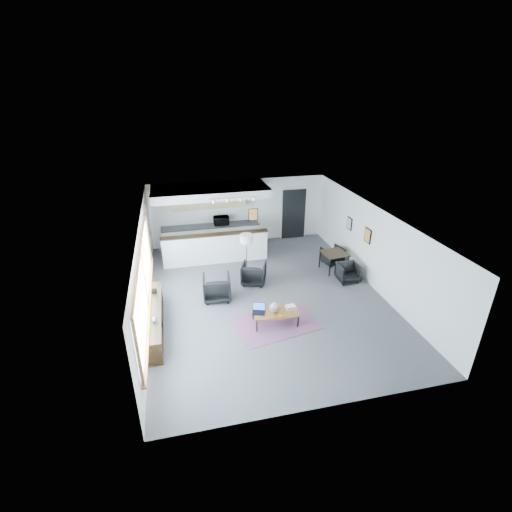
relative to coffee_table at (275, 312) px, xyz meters
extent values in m
cube|color=#4B4B4E|center=(0.12, 1.46, -0.38)|extent=(7.00, 9.00, 0.01)
cube|color=white|center=(0.12, 1.46, 2.23)|extent=(7.00, 9.00, 0.01)
cube|color=silver|center=(0.12, 5.96, 0.93)|extent=(7.00, 0.01, 2.60)
cube|color=silver|center=(0.12, -3.05, 0.93)|extent=(7.00, 0.01, 2.60)
cube|color=silver|center=(-3.38, 1.46, 0.93)|extent=(0.01, 9.00, 2.60)
cube|color=silver|center=(3.63, 1.46, 0.93)|extent=(0.01, 9.00, 2.60)
cube|color=#8CBFFF|center=(-3.35, 0.56, 1.13)|extent=(0.02, 5.80, 1.55)
cube|color=brown|center=(-3.32, 0.56, 0.33)|extent=(0.10, 5.95, 0.06)
cube|color=brown|center=(-3.33, 0.56, 1.93)|extent=(0.06, 5.95, 0.06)
cube|color=brown|center=(-3.33, -2.34, 1.13)|extent=(0.06, 0.06, 1.60)
cube|color=brown|center=(-3.33, 0.56, 1.13)|extent=(0.06, 0.06, 1.60)
cube|color=brown|center=(-3.33, 3.46, 1.13)|extent=(0.06, 0.06, 1.60)
cube|color=black|center=(-3.18, 0.46, 0.25)|extent=(0.35, 3.00, 0.05)
cube|color=black|center=(-3.18, 0.46, -0.32)|extent=(0.35, 3.00, 0.05)
cube|color=black|center=(-3.18, -0.99, -0.04)|extent=(0.33, 0.04, 0.55)
cube|color=black|center=(-3.18, 0.46, -0.04)|extent=(0.33, 0.04, 0.55)
cube|color=black|center=(-3.18, 1.91, -0.04)|extent=(0.33, 0.04, 0.55)
cube|color=#3359A5|center=(-3.18, -0.84, -0.20)|extent=(0.18, 0.04, 0.20)
cube|color=silver|center=(-3.18, -0.67, -0.19)|extent=(0.18, 0.04, 0.22)
cube|color=maroon|center=(-3.18, -0.50, -0.18)|extent=(0.18, 0.04, 0.24)
cube|color=black|center=(-3.18, -0.33, -0.20)|extent=(0.18, 0.04, 0.20)
cube|color=#3359A5|center=(-3.18, -0.16, -0.19)|extent=(0.18, 0.04, 0.22)
cube|color=silver|center=(-3.18, 0.01, -0.18)|extent=(0.18, 0.04, 0.24)
cube|color=maroon|center=(-3.18, 0.18, -0.20)|extent=(0.18, 0.04, 0.20)
cube|color=black|center=(-3.18, 0.35, -0.19)|extent=(0.18, 0.04, 0.22)
cube|color=#3359A5|center=(-3.18, 0.52, -0.18)|extent=(0.18, 0.03, 0.24)
cube|color=silver|center=(-3.18, 0.69, -0.20)|extent=(0.18, 0.03, 0.20)
cube|color=maroon|center=(-3.18, 0.86, -0.19)|extent=(0.18, 0.03, 0.22)
cube|color=black|center=(-3.18, 1.03, -0.18)|extent=(0.18, 0.04, 0.24)
cube|color=black|center=(-3.18, 1.26, 0.36)|extent=(0.14, 0.02, 0.18)
sphere|color=#264C99|center=(-3.16, -0.14, 0.34)|extent=(0.14, 0.14, 0.14)
cube|color=white|center=(-1.08, 4.16, 0.18)|extent=(3.80, 0.25, 1.10)
cube|color=black|center=(-1.08, 4.16, 0.74)|extent=(3.85, 0.32, 0.04)
cube|color=white|center=(-1.08, 5.61, 0.08)|extent=(3.80, 0.60, 0.90)
cube|color=#2D2D2D|center=(-1.08, 5.61, 0.54)|extent=(3.82, 0.62, 0.04)
cube|color=tan|center=(-1.08, 5.76, 1.58)|extent=(2.80, 0.35, 0.70)
cube|color=white|center=(-1.08, 5.06, 2.08)|extent=(4.20, 1.80, 0.30)
cube|color=black|center=(0.32, 4.17, 1.38)|extent=(0.35, 0.03, 0.45)
cube|color=orange|center=(0.32, 4.15, 1.38)|extent=(0.30, 0.01, 0.40)
cube|color=black|center=(2.42, 5.88, 0.68)|extent=(1.00, 0.12, 2.10)
cube|color=white|center=(1.90, 5.89, 0.68)|extent=(0.06, 0.10, 2.10)
cube|color=white|center=(2.94, 5.89, 0.68)|extent=(0.06, 0.10, 2.10)
cube|color=white|center=(2.42, 5.89, 1.75)|extent=(1.10, 0.10, 0.06)
cube|color=silver|center=(-0.48, 3.66, 2.19)|extent=(1.60, 0.04, 0.04)
cylinder|color=silver|center=(-1.13, 3.66, 2.11)|extent=(0.07, 0.07, 0.09)
cylinder|color=silver|center=(-0.68, 3.66, 2.11)|extent=(0.07, 0.07, 0.09)
cylinder|color=silver|center=(-0.23, 3.66, 2.11)|extent=(0.07, 0.07, 0.09)
cylinder|color=silver|center=(0.22, 3.66, 2.11)|extent=(0.07, 0.07, 0.09)
cube|color=black|center=(3.59, 1.86, 1.18)|extent=(0.03, 0.38, 0.48)
cube|color=orange|center=(3.58, 1.86, 1.18)|extent=(0.00, 0.32, 0.42)
cube|color=black|center=(3.59, 3.16, 1.13)|extent=(0.03, 0.34, 0.44)
cube|color=#859FC5|center=(3.58, 3.16, 1.13)|extent=(0.00, 0.28, 0.38)
cube|color=#663855|center=(0.00, 0.00, -0.36)|extent=(2.46, 1.90, 0.01)
cube|color=brown|center=(0.00, 0.00, 0.01)|extent=(1.25, 0.71, 0.05)
cube|color=black|center=(-0.58, -0.26, -0.19)|extent=(0.03, 0.03, 0.36)
cube|color=black|center=(-0.55, 0.31, -0.19)|extent=(0.03, 0.03, 0.36)
cube|color=black|center=(0.55, -0.31, -0.19)|extent=(0.03, 0.03, 0.36)
cube|color=black|center=(0.58, 0.26, -0.19)|extent=(0.03, 0.03, 0.36)
cube|color=black|center=(-0.01, -0.28, -0.02)|extent=(1.17, 0.08, 0.03)
cube|color=black|center=(0.01, 0.28, -0.02)|extent=(1.17, 0.08, 0.03)
cube|color=black|center=(-0.46, 0.02, 0.04)|extent=(0.40, 0.34, 0.02)
cube|color=black|center=(-0.42, 0.14, 0.16)|extent=(0.34, 0.17, 0.23)
cube|color=blue|center=(-0.42, 0.13, 0.16)|extent=(0.31, 0.14, 0.19)
sphere|color=gray|center=(-0.03, -0.03, 0.17)|extent=(0.28, 0.28, 0.28)
cube|color=silver|center=(0.46, 0.06, 0.05)|extent=(0.29, 0.23, 0.03)
cube|color=#3359A5|center=(0.46, 0.06, 0.08)|extent=(0.26, 0.21, 0.03)
cube|color=silver|center=(0.45, 0.04, 0.10)|extent=(0.24, 0.19, 0.03)
cube|color=#E5590C|center=(0.05, -0.23, 0.03)|extent=(0.13, 0.13, 0.01)
imported|color=black|center=(-1.38, 1.66, 0.05)|extent=(0.89, 0.84, 0.84)
imported|color=black|center=(-0.07, 2.36, 0.01)|extent=(0.95, 0.93, 0.77)
cylinder|color=black|center=(-0.17, 2.97, -0.36)|extent=(0.33, 0.33, 0.03)
cylinder|color=black|center=(-0.17, 2.97, 0.28)|extent=(0.03, 0.03, 1.26)
cylinder|color=beige|center=(-0.17, 2.97, 0.98)|extent=(0.54, 0.54, 0.28)
cube|color=black|center=(2.86, 2.61, 0.29)|extent=(0.89, 0.89, 0.04)
cylinder|color=black|center=(2.55, 2.21, -0.05)|extent=(0.04, 0.04, 0.64)
cylinder|color=black|center=(2.46, 2.92, -0.05)|extent=(0.04, 0.04, 0.64)
cylinder|color=black|center=(3.26, 2.30, -0.05)|extent=(0.04, 0.04, 0.64)
cylinder|color=black|center=(3.17, 3.00, -0.05)|extent=(0.04, 0.04, 0.64)
imported|color=black|center=(3.00, 1.77, -0.08)|extent=(0.57, 0.54, 0.59)
imported|color=black|center=(3.04, 3.13, -0.08)|extent=(0.68, 0.65, 0.59)
imported|color=black|center=(-0.65, 5.61, 0.76)|extent=(0.59, 0.33, 0.40)
camera|label=1|loc=(-2.42, -8.12, 5.69)|focal=26.00mm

